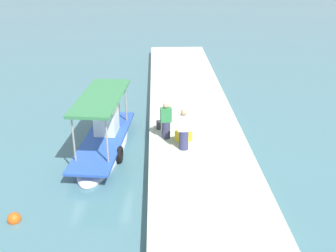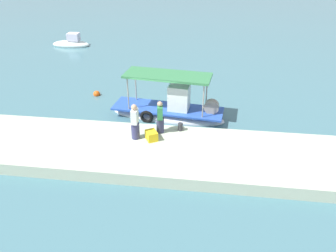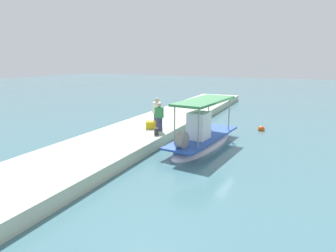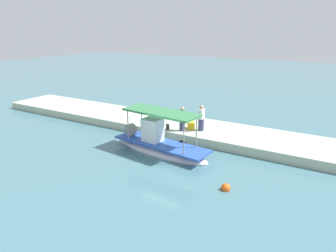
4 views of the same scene
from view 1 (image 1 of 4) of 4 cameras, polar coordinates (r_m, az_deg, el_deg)
The scene contains 8 objects.
ground_plane at distance 17.43m, azimuth -9.65°, elevation -4.33°, with size 120.00×120.00×0.00m, color #426E78.
dock_quay at distance 17.23m, azimuth 4.34°, elevation -3.34°, with size 36.00×4.20×0.57m, color #B3BEA4.
main_fishing_boat at distance 17.87m, azimuth -8.90°, elevation -1.98°, with size 6.56×2.39×2.88m.
fisherman_near_bollard at distance 17.27m, azimuth -0.28°, elevation 0.56°, with size 0.41×0.49×1.63m.
fisherman_by_crate at distance 16.31m, azimuth 2.25°, elevation -0.73°, with size 0.39×0.50×1.75m.
mooring_bollard at distance 18.35m, azimuth -1.28°, elevation 0.16°, with size 0.24×0.24×0.39m, color #2D2D33.
cargo_crate at distance 17.24m, azimuth 2.18°, elevation -1.41°, with size 0.58×0.47×0.43m, color yellow.
marker_buoy at distance 14.34m, azimuth -20.87°, elevation -12.14°, with size 0.44×0.44×0.44m.
Camera 1 is at (-15.22, -2.43, 8.16)m, focal length 43.23 mm.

